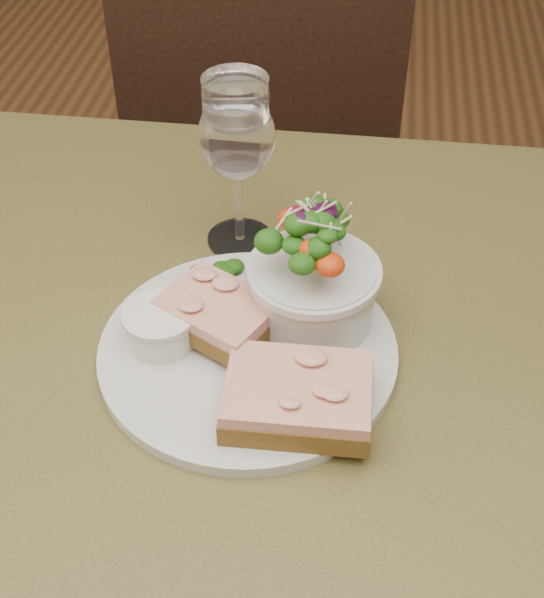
# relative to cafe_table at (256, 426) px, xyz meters

# --- Properties ---
(cafe_table) EXTENTS (0.80, 0.80, 0.75)m
(cafe_table) POSITION_rel_cafe_table_xyz_m (0.00, 0.00, 0.00)
(cafe_table) COLOR #453A1D
(cafe_table) RESTS_ON ground
(chair_far) EXTENTS (0.48, 0.48, 0.90)m
(chair_far) POSITION_rel_cafe_table_xyz_m (-0.10, 0.74, -0.36)
(chair_far) COLOR black
(chair_far) RESTS_ON ground
(dinner_plate) EXTENTS (0.27, 0.27, 0.01)m
(dinner_plate) POSITION_rel_cafe_table_xyz_m (-0.01, -0.00, 0.11)
(dinner_plate) COLOR silver
(dinner_plate) RESTS_ON cafe_table
(sandwich_front) EXTENTS (0.12, 0.09, 0.03)m
(sandwich_front) POSITION_rel_cafe_table_xyz_m (0.05, -0.07, 0.13)
(sandwich_front) COLOR #4E3414
(sandwich_front) RESTS_ON dinner_plate
(sandwich_back) EXTENTS (0.12, 0.11, 0.03)m
(sandwich_back) POSITION_rel_cafe_table_xyz_m (-0.04, 0.02, 0.14)
(sandwich_back) COLOR #4E3414
(sandwich_back) RESTS_ON dinner_plate
(ramekin) EXTENTS (0.06, 0.06, 0.04)m
(ramekin) POSITION_rel_cafe_table_xyz_m (-0.09, -0.00, 0.13)
(ramekin) COLOR silver
(ramekin) RESTS_ON dinner_plate
(salad_bowl) EXTENTS (0.11, 0.11, 0.13)m
(salad_bowl) POSITION_rel_cafe_table_xyz_m (0.05, 0.05, 0.17)
(salad_bowl) COLOR silver
(salad_bowl) RESTS_ON dinner_plate
(garnish) EXTENTS (0.05, 0.04, 0.02)m
(garnish) POSITION_rel_cafe_table_xyz_m (-0.06, 0.09, 0.12)
(garnish) COLOR #103509
(garnish) RESTS_ON dinner_plate
(wine_glass) EXTENTS (0.08, 0.08, 0.18)m
(wine_glass) POSITION_rel_cafe_table_xyz_m (-0.04, 0.17, 0.22)
(wine_glass) COLOR white
(wine_glass) RESTS_ON cafe_table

